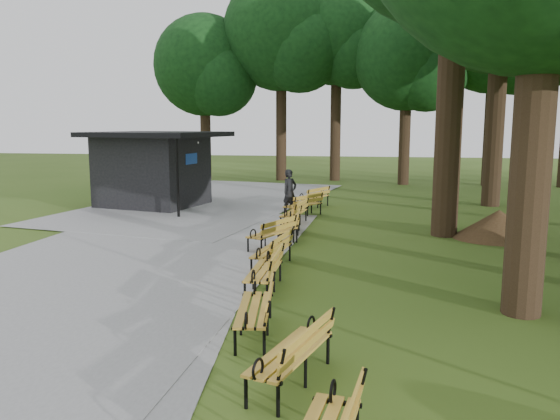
% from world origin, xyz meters
% --- Properties ---
extents(ground, '(100.00, 100.00, 0.00)m').
position_xyz_m(ground, '(0.00, 0.00, 0.00)').
color(ground, '#345117').
rests_on(ground, ground).
extents(path, '(12.00, 38.00, 0.06)m').
position_xyz_m(path, '(-4.00, 3.00, 0.03)').
color(path, gray).
rests_on(path, ground).
extents(person, '(0.73, 0.76, 1.75)m').
position_xyz_m(person, '(-0.85, 11.05, 0.87)').
color(person, black).
rests_on(person, ground).
extents(kiosk, '(5.82, 5.32, 3.14)m').
position_xyz_m(kiosk, '(-6.91, 12.30, 1.57)').
color(kiosk, black).
rests_on(kiosk, ground).
extents(lamp_post, '(0.32, 0.32, 2.85)m').
position_xyz_m(lamp_post, '(-5.07, 12.51, 2.08)').
color(lamp_post, black).
rests_on(lamp_post, ground).
extents(dirt_mound, '(2.25, 2.25, 0.89)m').
position_xyz_m(dirt_mound, '(6.08, 7.69, 0.45)').
color(dirt_mound, '#47301C').
rests_on(dirt_mound, ground).
extents(bench_1, '(1.15, 2.00, 0.88)m').
position_xyz_m(bench_1, '(1.27, -2.73, 0.44)').
color(bench_1, gold).
rests_on(bench_1, ground).
extents(bench_2, '(0.89, 1.97, 0.88)m').
position_xyz_m(bench_2, '(0.41, -1.12, 0.44)').
color(bench_2, gold).
rests_on(bench_2, ground).
extents(bench_3, '(0.67, 1.91, 0.88)m').
position_xyz_m(bench_3, '(0.10, 1.26, 0.44)').
color(bench_3, gold).
rests_on(bench_3, ground).
extents(bench_4, '(0.88, 1.97, 0.88)m').
position_xyz_m(bench_4, '(-0.08, 3.12, 0.44)').
color(bench_4, gold).
rests_on(bench_4, ground).
extents(bench_5, '(1.34, 2.00, 0.88)m').
position_xyz_m(bench_5, '(-0.48, 5.24, 0.44)').
color(bench_5, gold).
rests_on(bench_5, ground).
extents(bench_6, '(0.82, 1.95, 0.88)m').
position_xyz_m(bench_6, '(-0.18, 6.90, 0.44)').
color(bench_6, gold).
rests_on(bench_6, ground).
extents(bench_7, '(0.87, 1.96, 0.88)m').
position_xyz_m(bench_7, '(-0.36, 8.80, 0.44)').
color(bench_7, gold).
rests_on(bench_7, ground).
extents(bench_8, '(1.52, 1.96, 0.88)m').
position_xyz_m(bench_8, '(-0.29, 10.71, 0.44)').
color(bench_8, gold).
rests_on(bench_8, ground).
extents(bench_9, '(1.40, 1.99, 0.88)m').
position_xyz_m(bench_9, '(-0.16, 13.00, 0.44)').
color(bench_9, gold).
rests_on(bench_9, ground).
extents(tree_backdrop, '(37.34, 8.67, 16.18)m').
position_xyz_m(tree_backdrop, '(6.97, 23.60, 8.09)').
color(tree_backdrop, black).
rests_on(tree_backdrop, ground).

